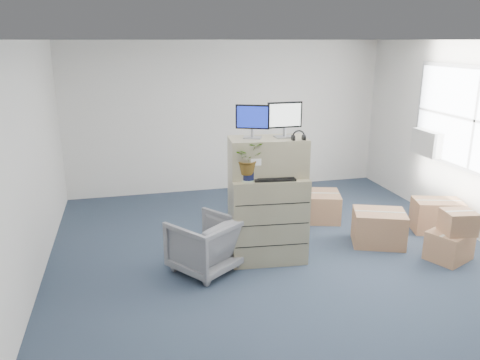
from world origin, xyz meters
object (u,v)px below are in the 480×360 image
(filing_cabinet_lower, at_px, (268,218))
(monitor_left, at_px, (252,119))
(potted_plant, at_px, (248,163))
(monitor_right, at_px, (285,118))
(water_bottle, at_px, (273,166))
(office_chair, at_px, (205,242))
(keyboard, at_px, (274,179))

(filing_cabinet_lower, height_order, monitor_left, monitor_left)
(filing_cabinet_lower, relative_size, monitor_left, 2.72)
(monitor_left, height_order, potted_plant, monitor_left)
(monitor_right, distance_m, water_bottle, 0.62)
(filing_cabinet_lower, distance_m, monitor_right, 1.32)
(potted_plant, height_order, office_chair, potted_plant)
(filing_cabinet_lower, distance_m, keyboard, 0.60)
(keyboard, relative_size, office_chair, 0.68)
(monitor_right, height_order, water_bottle, monitor_right)
(keyboard, distance_m, potted_plant, 0.39)
(monitor_left, xyz_separation_m, office_chair, (-0.67, -0.24, -1.48))
(keyboard, xyz_separation_m, water_bottle, (0.03, 0.16, 0.12))
(water_bottle, xyz_separation_m, office_chair, (-0.92, -0.15, -0.89))
(monitor_right, bearing_deg, keyboard, -135.70)
(monitor_left, distance_m, potted_plant, 0.54)
(monitor_right, bearing_deg, water_bottle, -170.84)
(keyboard, relative_size, water_bottle, 1.89)
(keyboard, bearing_deg, water_bottle, 88.25)
(monitor_right, distance_m, keyboard, 0.77)
(filing_cabinet_lower, relative_size, potted_plant, 2.57)
(monitor_right, height_order, keyboard, monitor_right)
(water_bottle, relative_size, potted_plant, 0.62)
(water_bottle, distance_m, potted_plant, 0.38)
(monitor_right, bearing_deg, office_chair, -172.76)
(monitor_right, height_order, office_chair, monitor_right)
(water_bottle, bearing_deg, monitor_right, 11.34)
(filing_cabinet_lower, relative_size, keyboard, 2.21)
(filing_cabinet_lower, relative_size, water_bottle, 4.17)
(monitor_right, xyz_separation_m, keyboard, (-0.18, -0.19, -0.72))
(keyboard, bearing_deg, filing_cabinet_lower, 108.75)
(monitor_left, relative_size, water_bottle, 1.54)
(monitor_left, xyz_separation_m, water_bottle, (0.24, -0.09, -0.58))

